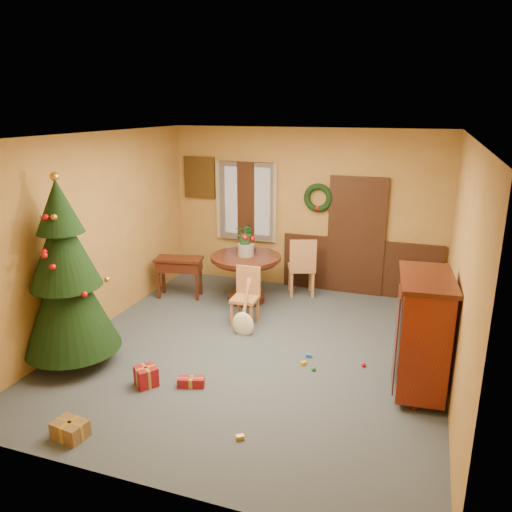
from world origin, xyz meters
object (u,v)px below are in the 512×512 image
at_px(dining_table, 246,269).
at_px(christmas_tree, 66,277).
at_px(chair_near, 246,294).
at_px(writing_desk, 179,268).
at_px(sideboard, 422,331).

distance_m(dining_table, christmas_tree, 3.16).
height_order(chair_near, writing_desk, chair_near).
relative_size(dining_table, sideboard, 0.84).
bearing_deg(chair_near, christmas_tree, -131.13).
distance_m(christmas_tree, writing_desk, 2.68).
bearing_deg(writing_desk, sideboard, -23.88).
bearing_deg(christmas_tree, dining_table, 63.57).
xyz_separation_m(dining_table, writing_desk, (-1.18, -0.18, -0.03)).
bearing_deg(chair_near, dining_table, 110.47).
xyz_separation_m(christmas_tree, writing_desk, (0.20, 2.59, -0.65)).
bearing_deg(dining_table, writing_desk, -171.21).
bearing_deg(dining_table, sideboard, -34.44).
height_order(christmas_tree, sideboard, christmas_tree).
relative_size(dining_table, writing_desk, 1.37).
bearing_deg(writing_desk, chair_near, -23.72).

